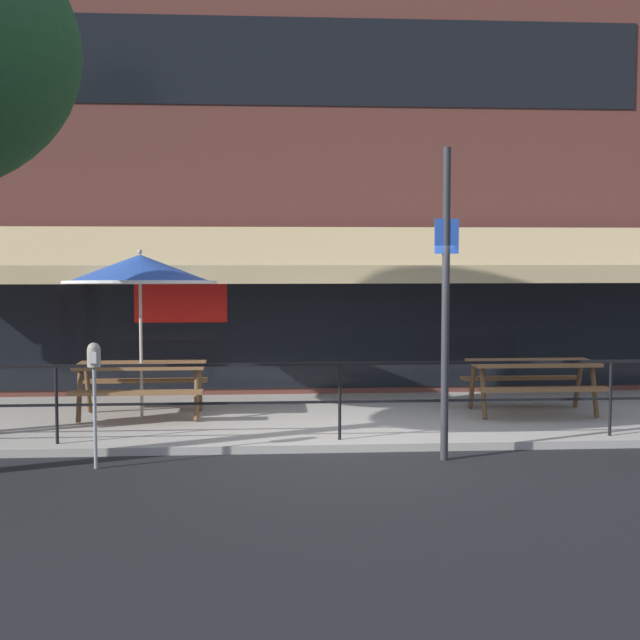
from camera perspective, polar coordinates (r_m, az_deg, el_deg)
The scene contains 9 objects.
ground_plane at distance 10.90m, azimuth 1.41°, elevation -8.50°, with size 120.00×120.00×0.00m, color black.
patio_deck at distance 12.84m, azimuth 0.55°, elevation -6.33°, with size 15.00×4.00×0.10m, color #ADA89E.
restaurant_building at distance 14.92m, azimuth -0.14°, elevation 9.95°, with size 15.00×1.60×7.85m.
patio_railing at distance 11.05m, azimuth 1.27°, elevation -4.11°, with size 13.84×0.04×0.97m.
picnic_table_left at distance 12.84m, azimuth -11.38°, elevation -3.45°, with size 1.80×1.42×0.76m.
picnic_table_centre at distance 13.24m, azimuth 13.44°, elevation -3.26°, with size 1.80×1.42×0.76m.
patio_umbrella_left at distance 12.78m, azimuth -11.45°, elevation 3.14°, with size 2.14×2.14×2.38m.
parking_meter_near at distance 10.23m, azimuth -14.26°, elevation -2.93°, with size 0.15×0.16×1.42m.
street_sign_pole at distance 10.38m, azimuth 8.04°, elevation 1.24°, with size 0.28×0.09×3.62m.
Camera 1 is at (-1.02, -10.59, 2.39)m, focal length 50.00 mm.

